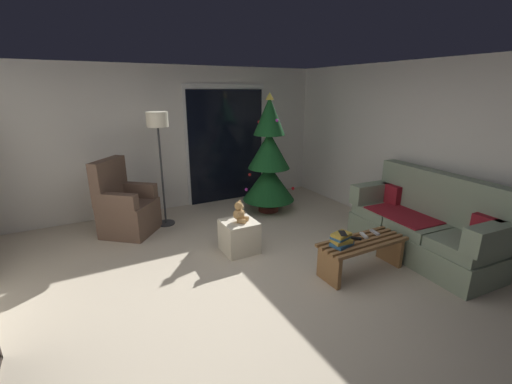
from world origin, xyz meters
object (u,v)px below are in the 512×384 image
(couch, at_px, (424,226))
(armchair, at_px, (125,208))
(coffee_table, at_px, (362,251))
(teddy_bear_cream_by_tree, at_px, (241,213))
(remote_silver, at_px, (375,232))
(remote_black, at_px, (355,238))
(christmas_tree, at_px, (269,161))
(teddy_bear_honey, at_px, (239,213))
(remote_white, at_px, (364,235))
(book_stack, at_px, (341,240))
(floor_lamp, at_px, (158,131))
(ottoman, at_px, (239,236))
(cell_phone, at_px, (343,233))

(couch, distance_m, armchair, 4.21)
(coffee_table, xyz_separation_m, teddy_bear_cream_by_tree, (-0.54, 2.17, -0.15))
(couch, height_order, remote_silver, couch)
(remote_black, bearing_deg, armchair, -91.48)
(christmas_tree, bearing_deg, teddy_bear_honey, -133.96)
(remote_white, bearing_deg, christmas_tree, 111.37)
(armchair, bearing_deg, remote_black, -47.75)
(remote_silver, distance_m, book_stack, 0.60)
(remote_silver, bearing_deg, coffee_table, -152.19)
(remote_silver, xyz_separation_m, christmas_tree, (-0.19, 2.25, 0.49))
(remote_black, height_order, christmas_tree, christmas_tree)
(christmas_tree, bearing_deg, remote_black, -93.66)
(coffee_table, height_order, remote_black, remote_black)
(teddy_bear_honey, bearing_deg, floor_lamp, 114.69)
(remote_black, height_order, teddy_bear_cream_by_tree, remote_black)
(book_stack, bearing_deg, teddy_bear_cream_by_tree, 95.82)
(ottoman, xyz_separation_m, teddy_bear_honey, (0.01, -0.01, 0.34))
(couch, height_order, floor_lamp, floor_lamp)
(couch, height_order, teddy_bear_honey, couch)
(remote_black, xyz_separation_m, christmas_tree, (0.14, 2.26, 0.49))
(armchair, distance_m, ottoman, 1.85)
(book_stack, bearing_deg, ottoman, 122.41)
(christmas_tree, bearing_deg, armchair, 175.30)
(remote_white, relative_size, teddy_bear_honey, 0.55)
(cell_phone, bearing_deg, remote_white, 36.78)
(armchair, bearing_deg, remote_white, -45.74)
(book_stack, bearing_deg, remote_silver, 5.74)
(coffee_table, height_order, floor_lamp, floor_lamp)
(teddy_bear_honey, xyz_separation_m, teddy_bear_cream_by_tree, (0.50, 1.01, -0.43))
(book_stack, distance_m, floor_lamp, 3.09)
(cell_phone, bearing_deg, floor_lamp, 145.48)
(ottoman, bearing_deg, christmas_tree, 45.67)
(christmas_tree, xyz_separation_m, floor_lamp, (-1.78, 0.26, 0.60))
(remote_white, xyz_separation_m, armchair, (-2.39, 2.45, -0.02))
(remote_silver, xyz_separation_m, cell_phone, (-0.59, -0.07, 0.14))
(remote_silver, xyz_separation_m, remote_black, (-0.34, -0.01, 0.00))
(remote_white, distance_m, teddy_bear_cream_by_tree, 2.21)
(remote_silver, height_order, remote_black, same)
(book_stack, distance_m, cell_phone, 0.08)
(remote_black, distance_m, teddy_bear_honey, 1.47)
(couch, distance_m, book_stack, 1.37)
(teddy_bear_cream_by_tree, bearing_deg, remote_white, -73.15)
(remote_black, xyz_separation_m, book_stack, (-0.26, -0.05, 0.06))
(book_stack, xyz_separation_m, teddy_bear_honey, (-0.72, 1.14, 0.07))
(couch, distance_m, cell_phone, 1.37)
(couch, height_order, armchair, armchair)
(remote_silver, xyz_separation_m, armchair, (-2.57, 2.45, -0.02))
(cell_phone, xyz_separation_m, floor_lamp, (-1.39, 2.58, 0.94))
(christmas_tree, height_order, teddy_bear_cream_by_tree, christmas_tree)
(remote_silver, distance_m, cell_phone, 0.61)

